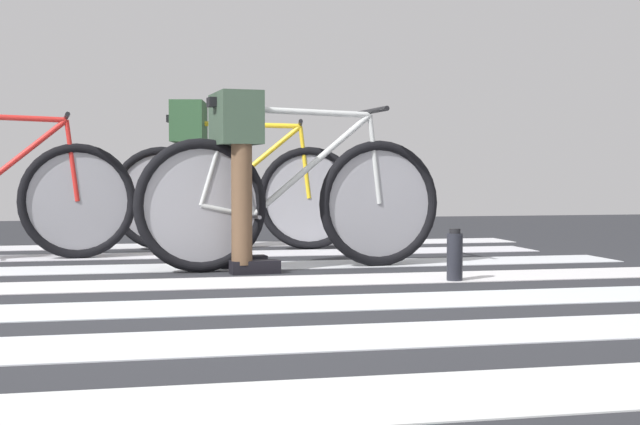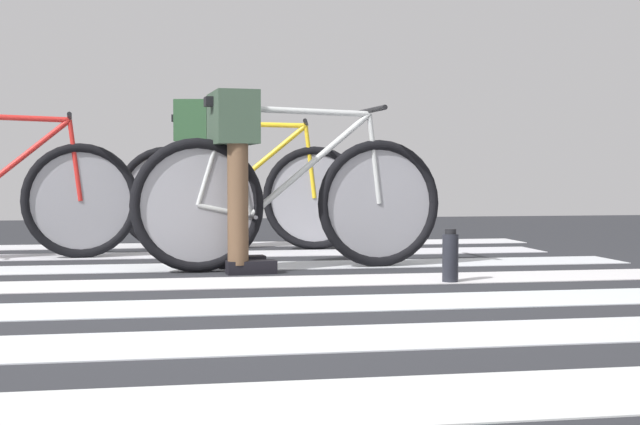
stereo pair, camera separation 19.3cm
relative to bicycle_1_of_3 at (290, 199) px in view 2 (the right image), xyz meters
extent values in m
cube|color=#28292D|center=(-0.61, -1.33, -0.40)|extent=(18.00, 14.00, 0.02)
cube|color=silver|center=(-0.56, -2.81, -0.38)|extent=(5.20, 0.44, 0.00)
cube|color=silver|center=(-0.54, -2.04, -0.38)|extent=(5.20, 0.44, 0.00)
cube|color=silver|center=(-0.74, -1.30, -0.38)|extent=(5.20, 0.44, 0.00)
cube|color=silver|center=(-0.66, -0.54, -0.38)|extent=(5.20, 0.44, 0.00)
cube|color=silver|center=(-0.59, 0.21, -0.38)|extent=(5.20, 0.44, 0.00)
cube|color=silver|center=(-0.75, 0.98, -0.38)|extent=(5.20, 0.44, 0.00)
cube|color=silver|center=(-0.56, 1.76, -0.38)|extent=(5.20, 0.44, 0.00)
torus|color=black|center=(-0.50, -0.05, -0.03)|extent=(0.72, 0.13, 0.72)
torus|color=black|center=(0.51, 0.05, -0.03)|extent=(0.72, 0.13, 0.72)
cylinder|color=gray|center=(-0.50, -0.05, -0.03)|extent=(0.60, 0.07, 0.61)
cylinder|color=gray|center=(0.51, 0.05, -0.03)|extent=(0.60, 0.07, 0.61)
cylinder|color=#B4B7B7|center=(0.05, 0.01, 0.48)|extent=(0.80, 0.11, 0.05)
cylinder|color=#B4B7B7|center=(0.11, 0.01, 0.19)|extent=(0.70, 0.10, 0.59)
cylinder|color=#B4B7B7|center=(-0.28, -0.03, 0.20)|extent=(0.16, 0.05, 0.59)
cylinder|color=#B4B7B7|center=(-0.36, -0.04, -0.06)|extent=(0.29, 0.06, 0.09)
cylinder|color=#B4B7B7|center=(-0.42, -0.04, 0.23)|extent=(0.19, 0.04, 0.53)
cylinder|color=#B4B7B7|center=(0.48, 0.05, 0.22)|extent=(0.09, 0.04, 0.50)
cube|color=black|center=(-0.34, -0.03, 0.52)|extent=(0.25, 0.11, 0.05)
cylinder|color=black|center=(0.45, 0.05, 0.49)|extent=(0.08, 0.52, 0.03)
cylinder|color=#4C4C51|center=(-0.22, -0.02, -0.09)|extent=(0.05, 0.34, 0.02)
cylinder|color=brown|center=(-0.33, 0.11, 0.10)|extent=(0.11, 0.11, 0.87)
cylinder|color=brown|center=(-0.30, -0.17, 0.10)|extent=(0.11, 0.11, 0.87)
cube|color=#324435|center=(-0.31, -0.03, 0.44)|extent=(0.26, 0.43, 0.28)
cube|color=black|center=(-0.26, 0.11, -0.35)|extent=(0.27, 0.13, 0.07)
cube|color=black|center=(-0.23, -0.16, -0.35)|extent=(0.27, 0.13, 0.07)
torus|color=black|center=(-1.19, 0.88, -0.03)|extent=(0.72, 0.13, 0.72)
cylinder|color=gray|center=(-1.19, 0.88, -0.03)|extent=(0.60, 0.07, 0.61)
cylinder|color=red|center=(-1.65, 0.83, 0.48)|extent=(0.80, 0.11, 0.05)
cylinder|color=red|center=(-1.59, 0.84, 0.19)|extent=(0.70, 0.10, 0.59)
cylinder|color=red|center=(-1.22, 0.87, 0.22)|extent=(0.09, 0.04, 0.50)
cylinder|color=black|center=(-1.25, 0.87, 0.49)|extent=(0.08, 0.52, 0.03)
torus|color=black|center=(-0.66, 1.42, -0.03)|extent=(0.71, 0.18, 0.72)
torus|color=black|center=(0.34, 1.24, -0.03)|extent=(0.71, 0.18, 0.72)
cylinder|color=gray|center=(-0.66, 1.42, -0.03)|extent=(0.60, 0.11, 0.61)
cylinder|color=gray|center=(0.34, 1.24, -0.03)|extent=(0.60, 0.11, 0.61)
cylinder|color=yellow|center=(-0.11, 1.32, 0.48)|extent=(0.79, 0.17, 0.05)
cylinder|color=yellow|center=(-0.05, 1.31, 0.19)|extent=(0.70, 0.16, 0.59)
cylinder|color=yellow|center=(-0.44, 1.38, 0.20)|extent=(0.16, 0.06, 0.59)
cylinder|color=yellow|center=(-0.52, 1.40, -0.06)|extent=(0.29, 0.08, 0.09)
cylinder|color=yellow|center=(-0.58, 1.41, 0.23)|extent=(0.19, 0.06, 0.53)
cylinder|color=yellow|center=(0.31, 1.25, 0.22)|extent=(0.09, 0.04, 0.50)
cube|color=black|center=(-0.50, 1.39, 0.52)|extent=(0.25, 0.13, 0.05)
cylinder|color=black|center=(0.28, 1.25, 0.49)|extent=(0.12, 0.52, 0.03)
cylinder|color=#4C4C51|center=(-0.38, 1.37, -0.09)|extent=(0.08, 0.34, 0.02)
cylinder|color=tan|center=(-0.45, 1.53, 0.13)|extent=(0.11, 0.11, 0.93)
cylinder|color=tan|center=(-0.50, 1.25, 0.13)|extent=(0.11, 0.11, 0.93)
cube|color=#2A4C2E|center=(-0.47, 1.39, 0.50)|extent=(0.29, 0.44, 0.28)
cube|color=#705F51|center=(-0.38, 1.51, -0.35)|extent=(0.27, 0.14, 0.07)
cube|color=#705F51|center=(-0.43, 1.24, -0.35)|extent=(0.27, 0.14, 0.07)
cylinder|color=black|center=(0.68, -0.70, -0.27)|extent=(0.08, 0.08, 0.24)
cylinder|color=black|center=(0.68, -0.70, -0.14)|extent=(0.05, 0.05, 0.02)
camera|label=1|loc=(-0.86, -4.77, 0.14)|focal=49.49mm
camera|label=2|loc=(-0.67, -4.77, 0.14)|focal=49.49mm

